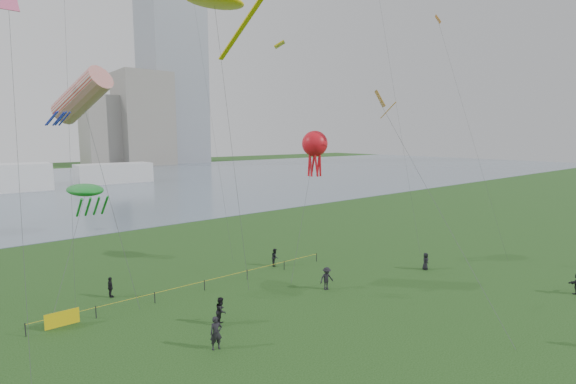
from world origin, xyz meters
TOP-DOWN VIEW (x-y plane):
  - ground_plane at (0.00, 0.00)m, footprint 400.00×400.00m
  - lake at (0.00, 100.00)m, footprint 400.00×120.00m
  - tower at (62.00, 168.00)m, footprint 24.00×24.00m
  - building_mid at (46.00, 162.00)m, footprint 20.00×20.00m
  - building_low at (32.00, 168.00)m, footprint 16.00×18.00m
  - pavilion_right at (14.00, 98.00)m, footprint 18.00×7.00m
  - fence at (-10.20, 15.35)m, footprint 24.07×0.07m
  - spectator_a at (-6.07, 9.35)m, footprint 1.09×1.10m
  - spectator_b at (3.45, 9.43)m, footprint 1.29×0.90m
  - spectator_c at (-10.22, 18.50)m, footprint 0.40×0.93m
  - spectator_d at (13.87, 7.32)m, footprint 0.84×0.62m
  - spectator_f at (-7.91, 6.75)m, footprint 0.79×0.62m
  - spectator_g at (3.99, 16.80)m, footprint 1.00×1.02m
  - kite_stingray at (-2.14, 16.09)m, footprint 5.00×10.04m
  - kite_windsock at (-11.49, 17.85)m, footprint 4.60×5.48m
  - kite_creature at (-11.40, 19.03)m, footprint 4.64×5.86m
  - kite_octopus at (6.43, 14.14)m, footprint 5.54×3.16m
  - kite_delta at (9.77, 9.23)m, footprint 5.61×14.80m

SIDE VIEW (x-z plane):
  - ground_plane at x=0.00m, z-range 0.00..0.00m
  - lake at x=0.00m, z-range -0.02..0.06m
  - fence at x=-10.20m, z-range 0.03..1.08m
  - spectator_d at x=13.87m, z-range 0.00..1.56m
  - spectator_c at x=-10.22m, z-range 0.00..1.57m
  - spectator_g at x=3.99m, z-range 0.00..1.65m
  - spectator_a at x=-6.07m, z-range 0.00..1.79m
  - spectator_b at x=3.45m, z-range 0.00..1.82m
  - spectator_f at x=-7.91m, z-range 0.00..1.91m
  - pavilion_right at x=14.00m, z-range 0.00..5.00m
  - kite_creature at x=-11.40m, z-range 3.85..12.45m
  - kite_octopus at x=6.43m, z-range 5.03..17.51m
  - building_low at x=32.00m, z-range 0.00..28.00m
  - kite_delta at x=9.77m, z-range 6.50..22.34m
  - kite_windsock at x=-11.49m, z-range 6.38..22.98m
  - building_mid at x=46.00m, z-range 0.00..38.00m
  - kite_stingray at x=-2.14m, z-range 10.82..33.40m
  - tower at x=62.00m, z-range 0.00..120.00m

